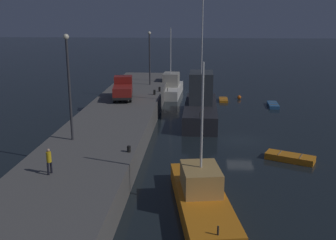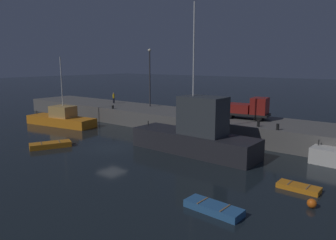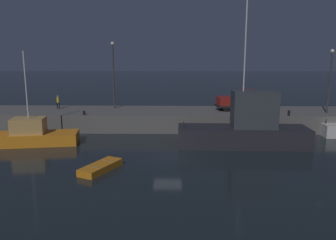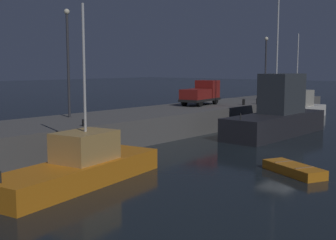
{
  "view_description": "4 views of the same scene",
  "coord_description": "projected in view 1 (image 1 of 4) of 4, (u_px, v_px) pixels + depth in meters",
  "views": [
    {
      "loc": [
        -37.16,
        4.4,
        12.01
      ],
      "look_at": [
        0.29,
        7.1,
        1.86
      ],
      "focal_mm": 42.74,
      "sensor_mm": 36.0,
      "label": 1
    },
    {
      "loc": [
        23.23,
        -20.75,
        8.47
      ],
      "look_at": [
        0.18,
        9.09,
        1.6
      ],
      "focal_mm": 33.77,
      "sensor_mm": 36.0,
      "label": 2
    },
    {
      "loc": [
        0.63,
        -28.17,
        8.81
      ],
      "look_at": [
        -0.17,
        9.67,
        1.45
      ],
      "focal_mm": 35.79,
      "sensor_mm": 36.0,
      "label": 3
    },
    {
      "loc": [
        -28.36,
        -14.0,
        6.05
      ],
      "look_at": [
        -1.74,
        8.7,
        1.81
      ],
      "focal_mm": 47.23,
      "sensor_mm": 36.0,
      "label": 4
    }
  ],
  "objects": [
    {
      "name": "bollard_west",
      "position": [
        155.0,
        92.0,
        49.56
      ],
      "size": [
        0.28,
        0.28,
        0.62
      ],
      "primitive_type": "cylinder",
      "color": "black",
      "rests_on": "pier_quay"
    },
    {
      "name": "bollard_central",
      "position": [
        129.0,
        149.0,
        29.25
      ],
      "size": [
        0.28,
        0.28,
        0.46
      ],
      "primitive_type": "cylinder",
      "color": "black",
      "rests_on": "pier_quay"
    },
    {
      "name": "fishing_boat_blue",
      "position": [
        201.0,
        196.0,
        24.88
      ],
      "size": [
        10.73,
        4.5,
        9.22
      ],
      "color": "orange",
      "rests_on": "ground"
    },
    {
      "name": "utility_truck",
      "position": [
        123.0,
        89.0,
        46.96
      ],
      "size": [
        5.56,
        2.83,
        2.52
      ],
      "color": "black",
      "rests_on": "pier_quay"
    },
    {
      "name": "lamp_post_west",
      "position": [
        69.0,
        80.0,
        30.88
      ],
      "size": [
        0.44,
        0.44,
        8.35
      ],
      "color": "#38383D",
      "rests_on": "pier_quay"
    },
    {
      "name": "dinghy_orange_near",
      "position": [
        290.0,
        158.0,
        33.37
      ],
      "size": [
        2.98,
        4.17,
        0.57
      ],
      "color": "orange",
      "rests_on": "ground"
    },
    {
      "name": "dinghy_red_small",
      "position": [
        273.0,
        105.0,
        52.52
      ],
      "size": [
        3.5,
        1.41,
        0.47
      ],
      "color": "#2D6099",
      "rests_on": "ground"
    },
    {
      "name": "pier_quay",
      "position": [
        112.0,
        128.0,
        39.2
      ],
      "size": [
        59.89,
        7.56,
        2.09
      ],
      "color": "#5B5956",
      "rests_on": "ground"
    },
    {
      "name": "ground_plane",
      "position": [
        241.0,
        141.0,
        38.6
      ],
      "size": [
        320.0,
        320.0,
        0.0
      ],
      "primitive_type": "plane",
      "color": "black"
    },
    {
      "name": "bollard_east",
      "position": [
        160.0,
        89.0,
        51.56
      ],
      "size": [
        0.28,
        0.28,
        0.61
      ],
      "primitive_type": "cylinder",
      "color": "black",
      "rests_on": "pier_quay"
    },
    {
      "name": "dockworker",
      "position": [
        49.0,
        160.0,
        25.07
      ],
      "size": [
        0.44,
        0.38,
        1.69
      ],
      "color": "black",
      "rests_on": "pier_quay"
    },
    {
      "name": "rowboat_white_mid",
      "position": [
        223.0,
        100.0,
        55.84
      ],
      "size": [
        2.75,
        1.22,
        0.38
      ],
      "color": "orange",
      "rests_on": "ground"
    },
    {
      "name": "fishing_boat_white",
      "position": [
        171.0,
        87.0,
        59.67
      ],
      "size": [
        9.32,
        3.29,
        9.86
      ],
      "color": "silver",
      "rests_on": "ground"
    },
    {
      "name": "lamp_post_east",
      "position": [
        150.0,
        54.0,
        55.49
      ],
      "size": [
        0.44,
        0.44,
        7.38
      ],
      "color": "#38383D",
      "rests_on": "pier_quay"
    },
    {
      "name": "mooring_buoy_mid",
      "position": [
        239.0,
        97.0,
        56.98
      ],
      "size": [
        0.56,
        0.56,
        0.56
      ],
      "primitive_type": "sphere",
      "color": "orange",
      "rests_on": "ground"
    },
    {
      "name": "fishing_trawler_red",
      "position": [
        201.0,
        104.0,
        45.7
      ],
      "size": [
        12.67,
        3.8,
        13.8
      ],
      "color": "#232328",
      "rests_on": "ground"
    }
  ]
}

